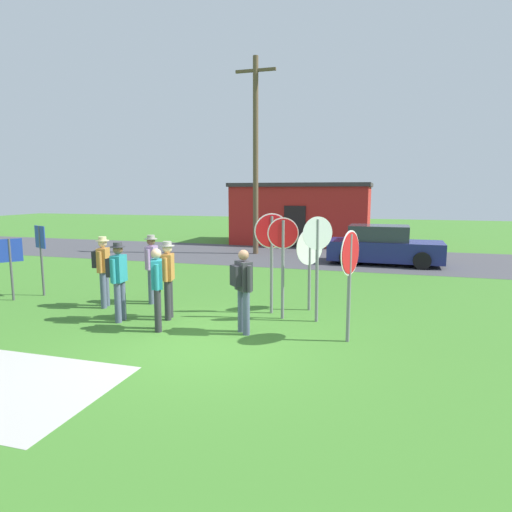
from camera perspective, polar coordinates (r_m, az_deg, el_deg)
The scene contains 19 objects.
ground_plane at distance 8.44m, azimuth -6.93°, elevation -11.22°, with size 80.00×80.00×0.00m, color #3D7528.
street_asphalt at distance 19.36m, azimuth 6.75°, elevation -0.07°, with size 60.00×6.40×0.01m, color #424247.
concrete_path at distance 7.67m, azimuth -30.09°, elevation -14.35°, with size 3.20×2.40×0.01m, color #ADAAA3.
building_background at distance 24.35m, azimuth 5.98°, elevation 5.51°, with size 7.30×4.20×3.25m.
utility_pole at distance 20.03m, azimuth -0.05°, elevation 13.09°, with size 1.80×0.24×8.58m.
parked_car_on_street at distance 17.96m, azimuth 16.13°, elevation 1.20°, with size 4.34×2.10×1.51m.
stop_sign_low_front at distance 9.67m, azimuth 3.50°, elevation 0.65°, with size 0.65×0.25×2.26m.
stop_sign_rear_right at distance 9.54m, azimuth 7.91°, elevation 0.65°, with size 0.58×0.46×2.29m.
stop_sign_nearest at distance 8.34m, azimuth 12.03°, elevation -1.27°, with size 0.27×0.80×2.11m.
stop_sign_leaning_left at distance 10.48m, azimuth 6.93°, elevation 0.13°, with size 0.51×0.71×1.96m.
stop_sign_far_back at distance 10.10m, azimuth 2.04°, elevation 1.43°, with size 0.74×0.35×2.33m.
person_with_sunhat at distance 9.15m, azimuth -12.66°, elevation -3.64°, with size 0.37×0.51×1.69m.
person_in_blue at distance 8.73m, azimuth -1.74°, elevation -3.81°, with size 0.48×0.47×1.69m.
person_holding_notes at distance 9.93m, azimuth -11.41°, elevation -2.32°, with size 0.42×0.55×1.74m.
person_in_teal at distance 11.43m, azimuth -13.30°, elevation -1.11°, with size 0.32×0.56×1.74m.
person_on_left at distance 10.00m, azimuth -17.37°, elevation -2.46°, with size 0.41×0.57×1.74m.
person_in_dark_shirt at distance 11.35m, azimuth -19.17°, elevation -1.29°, with size 0.42×0.55×1.74m.
info_panel_leftmost at distance 13.03m, azimuth -29.15°, elevation -0.25°, with size 0.39×0.49×1.61m.
info_panel_middle at distance 13.22m, azimuth -26.04°, elevation 0.97°, with size 0.55×0.28×1.91m.
Camera 1 is at (3.18, -7.29, 2.82)m, focal length 30.98 mm.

